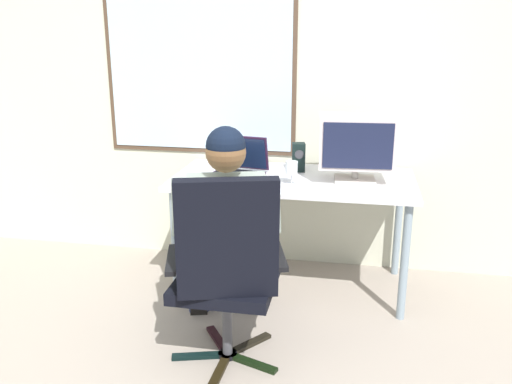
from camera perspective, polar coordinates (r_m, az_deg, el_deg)
name	(u,v)px	position (r m, az deg, el deg)	size (l,w,h in m)	color
wall_rear	(289,74)	(3.72, 3.43, 12.23)	(5.61, 0.08, 2.65)	beige
desk	(293,190)	(3.40, 3.90, 0.23)	(1.48, 0.75, 0.73)	#7F929F
office_chair	(227,265)	(2.56, -3.08, -7.68)	(0.64, 0.56, 1.01)	black
person_seated	(226,233)	(2.79, -3.14, -4.29)	(0.64, 0.86, 1.19)	navy
crt_monitor	(357,142)	(3.30, 10.50, 5.14)	(0.46, 0.30, 0.40)	beige
laptop	(240,165)	(3.44, -1.70, 2.90)	(0.36, 0.34, 0.24)	#27132B
wine_glass	(292,169)	(3.21, 3.75, 2.43)	(0.07, 0.07, 0.14)	silver
desk_speaker	(299,157)	(3.52, 4.49, 3.66)	(0.09, 0.10, 0.18)	black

